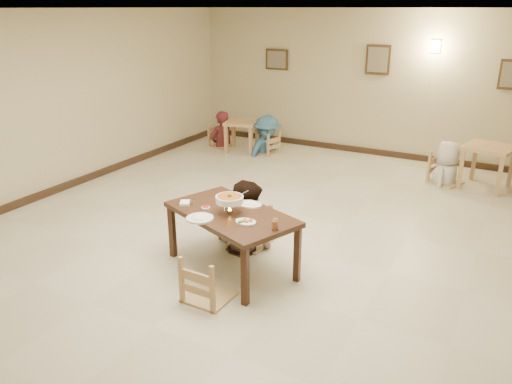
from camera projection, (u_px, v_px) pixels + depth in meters
The scene contains 29 objects.
floor at pixel (259, 241), 6.83m from camera, with size 10.00×10.00×0.00m, color beige.
ceiling at pixel (259, 8), 5.78m from camera, with size 10.00×10.00×0.00m, color white.
wall_back at pixel (372, 84), 10.42m from camera, with size 10.00×10.00×0.00m, color beige.
wall_left at pixel (42, 106), 8.10m from camera, with size 10.00×10.00×0.00m, color beige.
baseboard_back at pixel (366, 151), 10.90m from camera, with size 8.00×0.06×0.12m, color #322015.
baseboard_left at pixel (56, 190), 8.59m from camera, with size 0.06×10.00×0.12m, color #322015.
picture_a at pixel (277, 59), 11.23m from camera, with size 0.55×0.04×0.45m.
picture_b at pixel (378, 60), 10.17m from camera, with size 0.50×0.04×0.60m.
picture_c at pixel (512, 75), 9.10m from camera, with size 0.45×0.04×0.55m.
wall_sconce at pixel (436, 46), 9.57m from camera, with size 0.16×0.05×0.22m, color #FFD88C.
main_table at pixel (231, 218), 5.91m from camera, with size 1.80×1.41×0.74m.
chair_far at pixel (250, 210), 6.57m from camera, with size 0.47×0.47×1.01m.
chair_near at pixel (208, 256), 5.33m from camera, with size 0.48×0.48×1.03m.
main_diner at pixel (245, 181), 6.39m from camera, with size 0.90×0.70×1.85m, color gray.
curry_warmer at pixel (230, 199), 5.79m from camera, with size 0.37×0.33×0.29m.
rice_plate_far at pixel (250, 204), 6.07m from camera, with size 0.30×0.30×0.07m.
rice_plate_near at pixel (200, 218), 5.67m from camera, with size 0.31×0.31×0.07m.
fried_plate at pixel (245, 221), 5.58m from camera, with size 0.24×0.24×0.05m.
chili_dish at pixel (206, 208), 5.98m from camera, with size 0.10×0.10×0.02m.
napkin_cutlery at pixel (185, 203), 6.12m from camera, with size 0.20×0.25×0.03m.
drink_glass at pixel (275, 224), 5.39m from camera, with size 0.07×0.07×0.13m.
bg_table_left at pixel (242, 127), 10.92m from camera, with size 0.82×0.82×0.68m.
bg_table_right at pixel (489, 154), 8.65m from camera, with size 0.92×0.92×0.76m.
bg_chair_ll at pixel (221, 126), 11.26m from camera, with size 0.46×0.46×0.98m.
bg_chair_lr at pixel (267, 133), 10.74m from camera, with size 0.44×0.44×0.94m.
bg_chair_rl at pixel (449, 155), 8.90m from camera, with size 0.50×0.50×1.08m.
bg_diner_a at pixel (221, 111), 11.15m from camera, with size 0.60×0.40×1.65m, color #591E24.
bg_diner_b at pixel (267, 115), 10.60m from camera, with size 1.09×0.63×1.69m, color teal.
bg_diner_c at pixel (450, 141), 8.82m from camera, with size 0.76×0.50×1.56m, color silver.
Camera 1 is at (2.91, -5.43, 3.02)m, focal length 35.00 mm.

